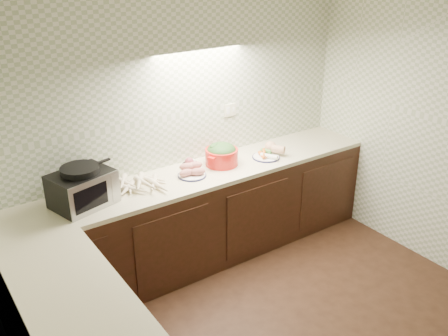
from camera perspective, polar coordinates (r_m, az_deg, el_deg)
room at (r=3.10m, az=11.59°, el=2.00°), size 3.60×3.60×2.60m
counter at (r=3.80m, az=-5.05°, el=-13.62°), size 3.60×3.60×0.90m
toaster_oven at (r=4.03m, az=-15.89°, el=-2.14°), size 0.53×0.46×0.32m
parsnip_pile at (r=4.26m, az=-9.55°, el=-1.74°), size 0.45×0.45×0.09m
sweet_potato_plate at (r=4.41m, az=-3.73°, el=-0.35°), size 0.26×0.25×0.12m
onion_bowl at (r=4.54m, az=-3.84°, el=0.37°), size 0.15×0.15×0.12m
dutch_oven at (r=4.61m, az=-0.28°, el=1.59°), size 0.40×0.40×0.21m
veg_plate at (r=4.85m, az=5.06°, el=1.92°), size 0.34×0.34×0.12m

